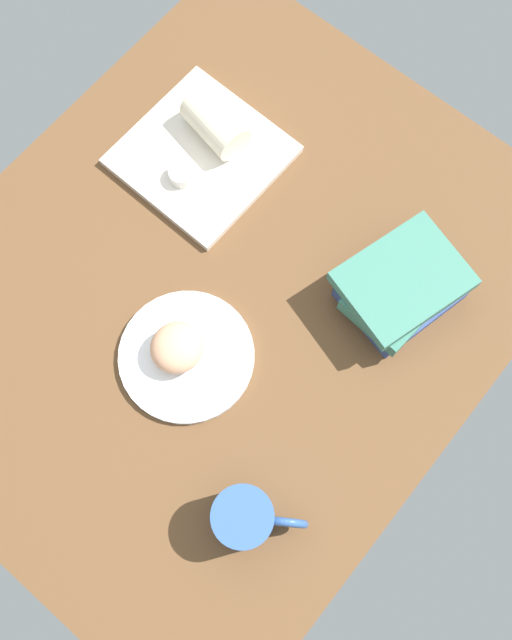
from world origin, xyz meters
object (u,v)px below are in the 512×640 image
at_px(scone_pastry, 177,347).
at_px(square_plate, 202,155).
at_px(book_stack, 402,288).
at_px(sauce_cup, 182,174).
at_px(round_plate, 187,356).
at_px(coffee_mug, 246,518).
at_px(breakfast_wrap, 215,123).

bearing_deg(scone_pastry, square_plate, -144.88).
relative_size(scone_pastry, square_plate, 0.34).
bearing_deg(book_stack, sauce_cup, -80.84).
relative_size(round_plate, scone_pastry, 2.55).
bearing_deg(book_stack, square_plate, -88.65).
xyz_separation_m(scone_pastry, book_stack, (-0.31, 0.22, 0.00)).
height_order(scone_pastry, square_plate, scone_pastry).
distance_m(round_plate, coffee_mug, 0.28).
xyz_separation_m(round_plate, book_stack, (-0.31, 0.20, 0.04)).
xyz_separation_m(sauce_cup, breakfast_wrap, (-0.10, -0.01, 0.02)).
height_order(scone_pastry, breakfast_wrap, breakfast_wrap).
height_order(square_plate, sauce_cup, sauce_cup).
xyz_separation_m(square_plate, coffee_mug, (0.43, 0.47, 0.04)).
xyz_separation_m(round_plate, coffee_mug, (0.14, 0.24, 0.04)).
bearing_deg(breakfast_wrap, coffee_mug, 55.37).
bearing_deg(book_stack, round_plate, -33.67).
distance_m(scone_pastry, book_stack, 0.38).
height_order(sauce_cup, book_stack, book_stack).
xyz_separation_m(scone_pastry, sauce_cup, (-0.24, -0.21, -0.01)).
bearing_deg(scone_pastry, breakfast_wrap, -148.11).
distance_m(square_plate, sauce_cup, 0.06).
bearing_deg(round_plate, square_plate, -142.93).
xyz_separation_m(sauce_cup, coffee_mug, (0.37, 0.46, 0.02)).
relative_size(breakfast_wrap, coffee_mug, 0.90).
bearing_deg(breakfast_wrap, scone_pastry, 42.78).
distance_m(sauce_cup, coffee_mug, 0.59).
bearing_deg(square_plate, round_plate, 37.07).
bearing_deg(breakfast_wrap, square_plate, 16.45).
xyz_separation_m(round_plate, breakfast_wrap, (-0.34, -0.23, 0.04)).
distance_m(sauce_cup, breakfast_wrap, 0.11).
bearing_deg(coffee_mug, book_stack, -175.29).
height_order(sauce_cup, coffee_mug, coffee_mug).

